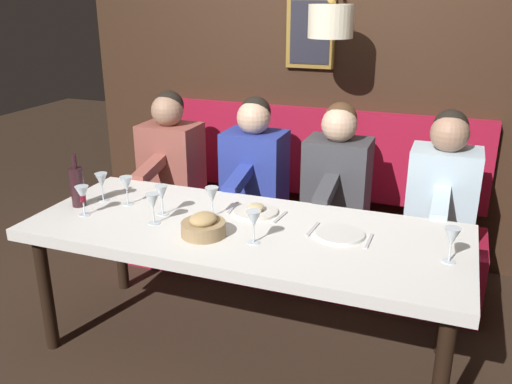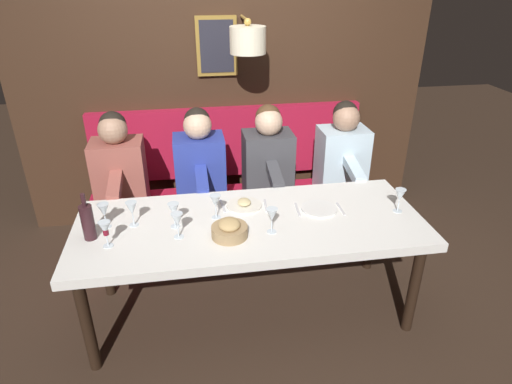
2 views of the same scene
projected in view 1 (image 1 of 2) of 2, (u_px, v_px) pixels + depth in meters
ground_plane at (245, 349)px, 3.02m from camera, size 12.00×12.00×0.00m
dining_table at (244, 239)px, 2.79m from camera, size 0.90×2.23×0.74m
banquette_bench at (293, 247)px, 3.73m from camera, size 0.52×2.43×0.45m
back_wall_panel at (321, 68)px, 3.84m from camera, size 0.59×3.63×2.90m
diner_nearest at (444, 181)px, 3.21m from camera, size 0.60×0.40×0.79m
diner_near at (337, 170)px, 3.42m from camera, size 0.60×0.40×0.79m
diner_middle at (254, 161)px, 3.61m from camera, size 0.60×0.40×0.79m
diner_far at (170, 152)px, 3.82m from camera, size 0.60×0.40×0.79m
place_setting_0 at (256, 211)px, 2.94m from camera, size 0.24×0.32×0.05m
place_setting_1 at (340, 234)px, 2.67m from camera, size 0.24×0.31×0.01m
wine_glass_0 at (254, 220)px, 2.56m from camera, size 0.07×0.07×0.16m
wine_glass_1 at (102, 181)px, 3.09m from camera, size 0.07×0.07×0.16m
wine_glass_2 at (212, 196)px, 2.87m from camera, size 0.07×0.07×0.16m
wine_glass_3 at (126, 185)px, 3.03m from camera, size 0.07×0.07×0.16m
wine_glass_4 at (82, 195)px, 2.88m from camera, size 0.07×0.07×0.16m
wine_glass_5 at (153, 202)px, 2.77m from camera, size 0.07×0.07×0.16m
wine_glass_6 at (162, 194)px, 2.89m from camera, size 0.07×0.07×0.16m
wine_glass_7 at (452, 238)px, 2.37m from camera, size 0.07×0.07×0.16m
wine_bottle at (77, 186)px, 3.01m from camera, size 0.08×0.08×0.30m
bread_bowl at (203, 226)px, 2.66m from camera, size 0.22×0.22×0.12m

